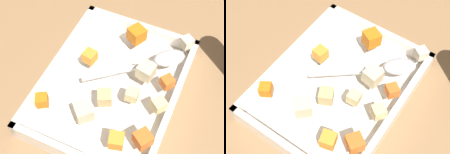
% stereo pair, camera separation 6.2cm
% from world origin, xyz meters
% --- Properties ---
extents(ground_plane, '(4.00, 4.00, 0.00)m').
position_xyz_m(ground_plane, '(0.00, 0.00, 0.00)').
color(ground_plane, '#936D47').
extents(baking_dish, '(0.33, 0.26, 0.05)m').
position_xyz_m(baking_dish, '(0.01, 0.01, 0.01)').
color(baking_dish, white).
rests_on(baking_dish, ground_plane).
extents(carrot_chunk_front_center, '(0.04, 0.04, 0.03)m').
position_xyz_m(carrot_chunk_front_center, '(-0.11, 0.02, 0.06)').
color(carrot_chunk_front_center, orange).
rests_on(carrot_chunk_front_center, baking_dish).
extents(carrot_chunk_corner_sw, '(0.04, 0.04, 0.03)m').
position_xyz_m(carrot_chunk_corner_sw, '(0.11, 0.11, 0.06)').
color(carrot_chunk_corner_sw, orange).
rests_on(carrot_chunk_corner_sw, baking_dish).
extents(carrot_chunk_near_left, '(0.03, 0.03, 0.02)m').
position_xyz_m(carrot_chunk_near_left, '(-0.02, 0.11, 0.06)').
color(carrot_chunk_near_left, orange).
rests_on(carrot_chunk_near_left, baking_dish).
extents(carrot_chunk_mid_right, '(0.03, 0.03, 0.02)m').
position_xyz_m(carrot_chunk_mid_right, '(0.11, -0.08, 0.06)').
color(carrot_chunk_mid_right, orange).
rests_on(carrot_chunk_mid_right, baking_dish).
extents(carrot_chunk_center, '(0.03, 0.03, 0.02)m').
position_xyz_m(carrot_chunk_center, '(-0.02, -0.05, 0.06)').
color(carrot_chunk_center, orange).
rests_on(carrot_chunk_center, baking_dish).
extents(carrot_chunk_mid_left, '(0.03, 0.03, 0.03)m').
position_xyz_m(carrot_chunk_mid_left, '(0.13, 0.07, 0.06)').
color(carrot_chunk_mid_left, orange).
rests_on(carrot_chunk_mid_left, baking_dish).
extents(potato_chunk_near_spoon, '(0.03, 0.03, 0.03)m').
position_xyz_m(potato_chunk_near_spoon, '(0.06, 0.02, 0.06)').
color(potato_chunk_near_spoon, tan).
rests_on(potato_chunk_near_spoon, baking_dish).
extents(potato_chunk_far_right, '(0.03, 0.03, 0.02)m').
position_xyz_m(potato_chunk_far_right, '(0.03, 0.12, 0.06)').
color(potato_chunk_far_right, '#E0CC89').
rests_on(potato_chunk_far_right, baking_dish).
extents(potato_chunk_back_center, '(0.02, 0.02, 0.02)m').
position_xyz_m(potato_chunk_back_center, '(0.03, 0.06, 0.06)').
color(potato_chunk_back_center, '#E0CC89').
rests_on(potato_chunk_back_center, baking_dish).
extents(potato_chunk_far_left, '(0.04, 0.04, 0.03)m').
position_xyz_m(potato_chunk_far_left, '(0.10, 0.00, 0.06)').
color(potato_chunk_far_left, beige).
rests_on(potato_chunk_far_left, baking_dish).
extents(potato_chunk_corner_ne, '(0.04, 0.04, 0.03)m').
position_xyz_m(potato_chunk_corner_ne, '(-0.03, 0.07, 0.06)').
color(potato_chunk_corner_ne, beige).
rests_on(potato_chunk_corner_ne, baking_dish).
extents(parsnip_chunk_corner_se, '(0.03, 0.03, 0.02)m').
position_xyz_m(parsnip_chunk_corner_se, '(-0.13, 0.12, 0.06)').
color(parsnip_chunk_corner_se, beige).
rests_on(parsnip_chunk_corner_se, baking_dish).
extents(serving_spoon, '(0.15, 0.18, 0.02)m').
position_xyz_m(serving_spoon, '(-0.07, 0.09, 0.06)').
color(serving_spoon, silver).
rests_on(serving_spoon, baking_dish).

